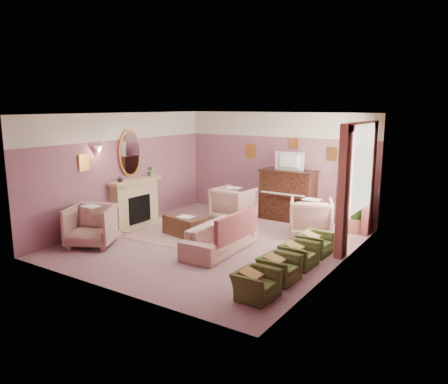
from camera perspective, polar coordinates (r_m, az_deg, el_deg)
The scene contains 48 objects.
floor at distance 9.69m, azimuth -1.26°, elevation -6.62°, with size 5.50×6.00×0.01m, color gray.
ceiling at distance 9.23m, azimuth -1.33°, elevation 10.17°, with size 5.50×6.00×0.01m, color beige.
wall_back at distance 11.92m, azimuth 6.91°, elevation 3.58°, with size 5.50×0.02×2.80m, color #704B60.
wall_front at distance 7.14m, azimuth -15.07°, elevation -1.88°, with size 5.50×0.02×2.80m, color #704B60.
wall_left at distance 11.13m, azimuth -13.06°, elevation 2.83°, with size 0.02×6.00×2.80m, color #704B60.
wall_right at distance 8.15m, azimuth 14.86°, elevation -0.27°, with size 0.02×6.00×2.80m, color #704B60.
picture_rail_band at distance 11.82m, azimuth 7.01°, elevation 8.75°, with size 5.50×0.01×0.65m, color silver.
stripe_panel at distance 9.43m, azimuth 17.20°, elevation -0.87°, with size 0.01×3.00×2.15m, color #AAB89A.
fireplace_surround at distance 11.31m, azimuth -11.58°, elevation -1.37°, with size 0.30×1.40×1.10m, color tan.
fireplace_inset at distance 11.27m, azimuth -11.19°, elevation -2.17°, with size 0.18×0.72×0.68m, color black.
fire_ember at distance 11.28m, azimuth -11.01°, elevation -3.09°, with size 0.06×0.54×0.10m, color orange.
mantel_shelf at distance 11.18m, azimuth -11.59°, elevation 1.47°, with size 0.40×1.55×0.07m, color tan.
hearth at distance 11.30m, azimuth -10.75°, elevation -4.15°, with size 0.55×1.50×0.02m, color tan.
mirror_frame at distance 11.18m, azimuth -12.24°, elevation 4.97°, with size 0.04×0.72×1.20m, color #C68334.
mirror_glass at distance 11.16m, azimuth -12.14°, elevation 4.96°, with size 0.01×0.60×1.06m, color silver.
sconce_shade at distance 10.40m, azimuth -16.09°, elevation 5.33°, with size 0.20×0.20×0.16m, color #E38782.
piano at distance 11.55m, azimuth 8.34°, elevation -0.48°, with size 1.40×0.60×1.30m, color black.
piano_keyshelf at distance 11.23m, azimuth 7.59°, elevation -0.44°, with size 1.30×0.12×0.06m, color black.
piano_keys at distance 11.22m, azimuth 7.60°, elevation -0.24°, with size 1.20×0.08×0.02m, color silver.
piano_top at distance 11.44m, azimuth 8.43°, elevation 2.76°, with size 1.45×0.65×0.04m, color black.
television at distance 11.35m, azimuth 8.37°, elevation 4.18°, with size 0.80×0.12×0.48m, color black.
print_back_left at distance 12.22m, azimuth 3.49°, elevation 5.34°, with size 0.30×0.03×0.38m, color #C68334.
print_back_right at distance 11.24m, azimuth 13.98°, elevation 4.82°, with size 0.26×0.03×0.34m, color #C68334.
print_back_mid at distance 11.61m, azimuth 9.12°, elevation 6.29°, with size 0.22×0.03×0.26m, color #C68334.
print_left_wall at distance 10.27m, azimuth -17.81°, elevation 3.70°, with size 0.03×0.28×0.36m, color #C68334.
window_blind at distance 9.58m, azimuth 17.63°, elevation 3.08°, with size 0.03×1.40×1.80m, color silver.
curtain_left at distance 8.79m, azimuth 15.34°, elevation -0.13°, with size 0.16×0.34×2.60m, color #964144.
curtain_right at distance 10.53m, azimuth 18.45°, elevation 1.52°, with size 0.16×0.34×2.60m, color #964144.
pelmet at distance 9.52m, azimuth 17.47°, elevation 8.25°, with size 0.16×2.20×0.16m, color #964144.
mantel_plant at distance 11.53m, azimuth -9.66°, elevation 2.69°, with size 0.16×0.16×0.28m, color #325E24.
mantel_vase at distance 10.81m, azimuth -13.43°, elevation 1.65°, with size 0.16×0.16×0.16m, color silver.
area_rug at distance 10.20m, azimuth -4.59°, elevation -5.71°, with size 2.50×1.80×0.01m, color tan.
coffee_table at distance 10.19m, azimuth -5.22°, elevation -4.44°, with size 1.00×0.50×0.45m, color #482E1C.
table_paper at distance 10.10m, azimuth -5.02°, elevation -3.23°, with size 0.35×0.28×0.01m, color white.
sofa at distance 9.03m, azimuth -0.48°, elevation -5.32°, with size 0.66×1.97×0.80m, color tan.
sofa_throw at distance 8.77m, azimuth 1.70°, elevation -4.46°, with size 0.10×1.49×0.55m, color #964144.
floral_armchair_left at distance 11.45m, azimuth 1.29°, elevation -1.30°, with size 0.94×0.94×0.98m, color tan.
floral_armchair_right at distance 10.23m, azimuth 11.29°, elevation -3.04°, with size 0.94×0.94×0.98m, color tan.
floral_armchair_front at distance 9.78m, azimuth -16.91°, elevation -3.97°, with size 0.94×0.94×0.98m, color tan.
olive_chair_a at distance 6.97m, azimuth 4.21°, elevation -11.39°, with size 0.48×0.68×0.59m, color #485324.
olive_chair_b at distance 7.65m, azimuth 7.24°, elevation -9.35°, with size 0.48×0.68×0.59m, color #485324.
olive_chair_c at distance 8.35m, azimuth 9.74°, elevation -7.63°, with size 0.48×0.68×0.59m, color #485324.
olive_chair_d at distance 9.08m, azimuth 11.82°, elevation -6.17°, with size 0.48×0.68×0.59m, color #485324.
side_table at distance 10.98m, azimuth 16.42°, elevation -3.05°, with size 0.52×0.52×0.70m, color white.
side_plant_big at distance 10.86m, azimuth 16.57°, elevation -0.39°, with size 0.30×0.30×0.34m, color #325E24.
side_plant_small at distance 10.74m, azimuth 17.02°, elevation -0.71°, with size 0.16×0.16×0.28m, color #325E24.
palm_pot at distance 10.84m, azimuth 16.62°, elevation -4.23°, with size 0.34×0.34×0.34m, color brown.
palm_plant at distance 10.64m, azimuth 16.89°, elevation 0.40°, with size 0.76×0.76×1.44m, color #325E24.
Camera 1 is at (5.23, -7.60, 2.97)m, focal length 35.00 mm.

